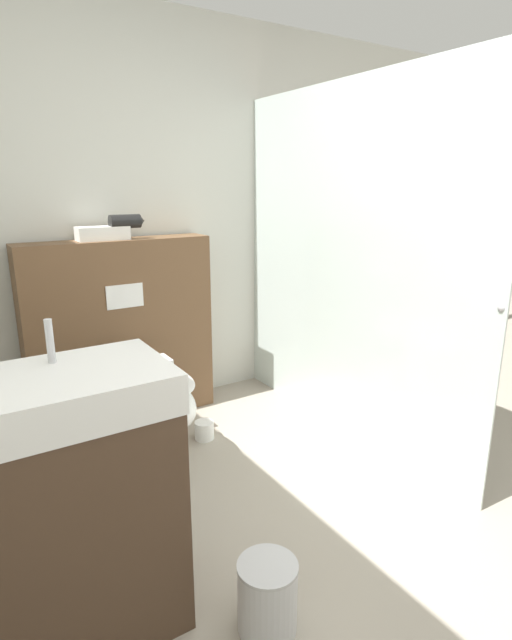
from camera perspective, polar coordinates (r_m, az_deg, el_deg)
The scene contains 10 objects.
ground_plane at distance 2.14m, azimuth 17.55°, elevation -28.65°, with size 12.00×12.00×0.00m, color #9E9384.
wall_back at distance 3.36m, azimuth -10.63°, elevation 11.37°, with size 8.00×0.06×2.50m.
partition_panel at distance 3.20m, azimuth -15.09°, elevation -1.41°, with size 1.14×0.23×1.15m.
shower_glass at distance 2.90m, azimuth 10.35°, elevation 5.94°, with size 0.04×1.95×2.01m.
toilet at distance 2.76m, azimuth -11.26°, elevation -9.51°, with size 0.36×0.63×0.49m.
sink_vanity at distance 1.79m, azimuth -19.95°, elevation -19.66°, with size 0.63×0.41×1.07m.
hair_drier at distance 3.07m, azimuth -14.59°, elevation 10.80°, with size 0.21×0.08×0.14m.
folded_towel at distance 3.07m, azimuth -17.12°, elevation 9.46°, with size 0.29×0.13×0.08m.
spare_toilet_roll at distance 3.04m, azimuth -5.93°, elevation -12.42°, with size 0.11×0.11×0.11m.
waste_bin at distance 1.91m, azimuth 1.31°, elevation -29.04°, with size 0.21×0.21×0.25m.
Camera 1 is at (-1.27, -0.92, 1.47)m, focal length 28.00 mm.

